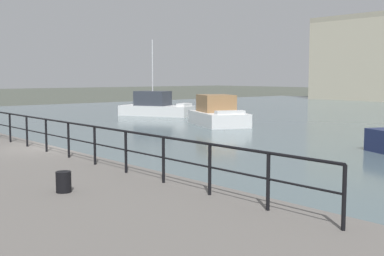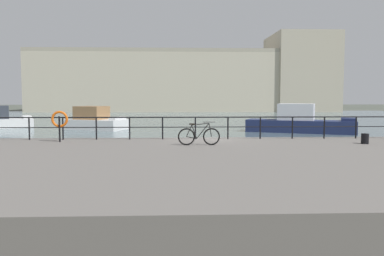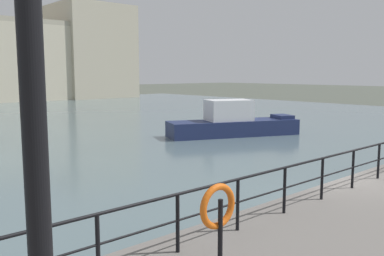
{
  "view_description": "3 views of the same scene",
  "coord_description": "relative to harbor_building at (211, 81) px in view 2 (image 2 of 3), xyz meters",
  "views": [
    {
      "loc": [
        16.19,
        -7.57,
        3.3
      ],
      "look_at": [
        -0.45,
        6.53,
        1.07
      ],
      "focal_mm": 47.17,
      "sensor_mm": 36.0,
      "label": 1
    },
    {
      "loc": [
        -1.63,
        -19.75,
        2.93
      ],
      "look_at": [
        -0.65,
        4.01,
        1.04
      ],
      "focal_mm": 37.42,
      "sensor_mm": 36.0,
      "label": 2
    },
    {
      "loc": [
        -11.46,
        -6.18,
        4.02
      ],
      "look_at": [
        -0.47,
        6.1,
        1.86
      ],
      "focal_mm": 39.24,
      "sensor_mm": 36.0,
      "label": 3
    }
  ],
  "objects": [
    {
      "name": "quay_railing",
      "position": [
        -4.5,
        -60.39,
        -4.33
      ],
      "size": [
        21.97,
        0.07,
        1.08
      ],
      "color": "black",
      "rests_on": "quay_promenade"
    },
    {
      "name": "moored_blue_motorboat",
      "position": [
        3.03,
        -47.56,
        -5.12
      ],
      "size": [
        8.69,
        5.28,
        2.32
      ],
      "rotation": [
        0.0,
        0.0,
        -0.4
      ],
      "color": "navy",
      "rests_on": "water_basin"
    },
    {
      "name": "quay_promenade",
      "position": [
        -5.38,
        -66.14,
        -5.51
      ],
      "size": [
        56.0,
        13.0,
        0.89
      ],
      "primitive_type": "cube",
      "color": "slate",
      "rests_on": "ground_plane"
    },
    {
      "name": "life_ring_stand",
      "position": [
        -12.21,
        -61.27,
        -4.09
      ],
      "size": [
        0.75,
        0.16,
        1.4
      ],
      "color": "black",
      "rests_on": "quay_promenade"
    },
    {
      "name": "harbor_building",
      "position": [
        0.0,
        0.0,
        0.0
      ],
      "size": [
        58.13,
        14.57,
        14.99
      ],
      "color": "#C1B79E",
      "rests_on": "ground_plane"
    },
    {
      "name": "parked_bicycle",
      "position": [
        -6.03,
        -62.78,
        -4.68
      ],
      "size": [
        1.77,
        0.09,
        0.98
      ],
      "rotation": [
        0.0,
        0.0,
        0.01
      ],
      "color": "black",
      "rests_on": "quay_promenade"
    },
    {
      "name": "moored_white_yacht",
      "position": [
        -14.13,
        -43.79,
        -5.16
      ],
      "size": [
        5.89,
        4.58,
        2.04
      ],
      "rotation": [
        0.0,
        0.0,
        -0.41
      ],
      "color": "white",
      "rests_on": "water_basin"
    },
    {
      "name": "ground_plane",
      "position": [
        -5.38,
        -59.64,
        -5.95
      ],
      "size": [
        240.0,
        240.0,
        0.0
      ],
      "primitive_type": "plane",
      "color": "#4C5147"
    },
    {
      "name": "water_basin",
      "position": [
        -5.38,
        -29.44,
        -5.95
      ],
      "size": [
        80.0,
        60.0,
        0.01
      ],
      "primitive_type": "cube",
      "color": "slate",
      "rests_on": "ground_plane"
    },
    {
      "name": "mooring_bollard",
      "position": [
        1.16,
        -62.56,
        -4.85
      ],
      "size": [
        0.32,
        0.32,
        0.44
      ],
      "primitive_type": "cylinder",
      "color": "black",
      "rests_on": "quay_promenade"
    }
  ]
}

